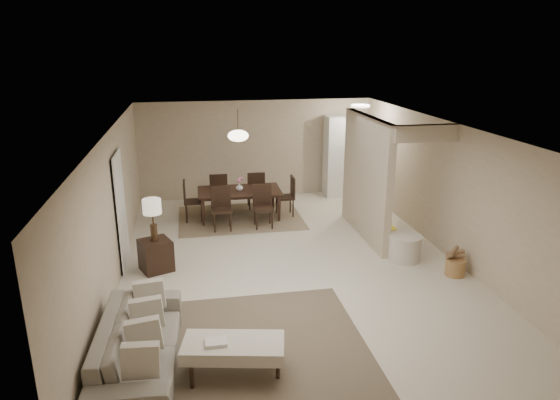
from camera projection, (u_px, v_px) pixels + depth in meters
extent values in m
plane|color=beige|center=(292.00, 266.00, 9.04)|extent=(9.00, 9.00, 0.00)
plane|color=white|center=(293.00, 129.00, 8.30)|extent=(9.00, 9.00, 0.00)
plane|color=tan|center=(257.00, 149.00, 12.89)|extent=(6.00, 0.00, 6.00)
plane|color=tan|center=(113.00, 210.00, 8.15)|extent=(0.00, 9.00, 9.00)
plane|color=tan|center=(451.00, 192.00, 9.19)|extent=(0.00, 9.00, 9.00)
cube|color=tan|center=(366.00, 177.00, 10.16)|extent=(0.15, 2.50, 2.50)
cube|color=black|center=(120.00, 212.00, 8.79)|extent=(0.04, 0.90, 2.04)
cube|color=white|center=(348.00, 156.00, 13.03)|extent=(1.20, 0.55, 2.10)
cylinder|color=white|center=(360.00, 106.00, 11.71)|extent=(0.44, 0.44, 0.05)
cube|color=brown|center=(247.00, 356.00, 6.42)|extent=(3.20, 3.20, 0.01)
imported|color=gray|center=(139.00, 345.00, 6.09)|extent=(2.34, 1.00, 0.67)
cube|color=beige|center=(233.00, 348.00, 6.00)|extent=(1.31, 0.79, 0.16)
cylinder|color=black|center=(192.00, 379.00, 5.79)|extent=(0.05, 0.05, 0.27)
cylinder|color=black|center=(278.00, 369.00, 5.96)|extent=(0.05, 0.05, 0.27)
cylinder|color=black|center=(191.00, 358.00, 6.17)|extent=(0.05, 0.05, 0.27)
cylinder|color=black|center=(272.00, 349.00, 6.34)|extent=(0.05, 0.05, 0.27)
cube|color=black|center=(156.00, 255.00, 8.82)|extent=(0.66, 0.66, 0.56)
cylinder|color=#422E1C|center=(154.00, 233.00, 8.69)|extent=(0.12, 0.12, 0.30)
cylinder|color=#422E1C|center=(153.00, 217.00, 8.60)|extent=(0.03, 0.03, 0.26)
cylinder|color=beige|center=(152.00, 206.00, 8.54)|extent=(0.32, 0.32, 0.26)
cylinder|color=beige|center=(405.00, 248.00, 9.25)|extent=(0.61, 0.61, 0.48)
cylinder|color=#9B6A3E|center=(455.00, 267.00, 8.65)|extent=(0.43, 0.43, 0.29)
cube|color=brown|center=(240.00, 218.00, 11.54)|extent=(2.80, 2.10, 0.01)
imported|color=black|center=(240.00, 204.00, 11.44)|extent=(1.89, 1.07, 0.66)
imported|color=white|center=(239.00, 187.00, 11.32)|extent=(0.20, 0.20, 0.17)
cube|color=yellow|center=(376.00, 227.00, 10.93)|extent=(0.82, 0.51, 0.01)
cylinder|color=#422E1C|center=(238.00, 121.00, 10.87)|extent=(0.02, 0.02, 0.50)
ellipsoid|color=#FFEAC6|center=(238.00, 136.00, 10.97)|extent=(0.46, 0.46, 0.25)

